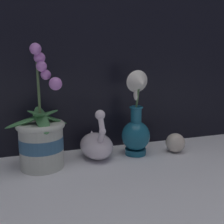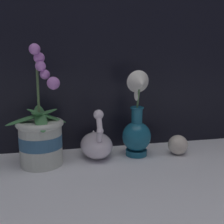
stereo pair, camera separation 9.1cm
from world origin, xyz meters
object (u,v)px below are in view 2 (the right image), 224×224
orchid_potted_plant (41,136)px  glass_sphere (178,145)px  swan_figurine (96,143)px  blue_vase (137,127)px

orchid_potted_plant → glass_sphere: 0.49m
swan_figurine → glass_sphere: bearing=-8.3°
orchid_potted_plant → swan_figurine: size_ratio=2.05×
glass_sphere → orchid_potted_plant: bearing=178.9°
orchid_potted_plant → swan_figurine: (0.19, 0.03, -0.05)m
orchid_potted_plant → glass_sphere: (0.48, -0.01, -0.06)m
orchid_potted_plant → blue_vase: 0.33m
glass_sphere → blue_vase: bearing=172.2°
swan_figurine → blue_vase: bearing=-8.7°
blue_vase → glass_sphere: (0.15, -0.02, -0.07)m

